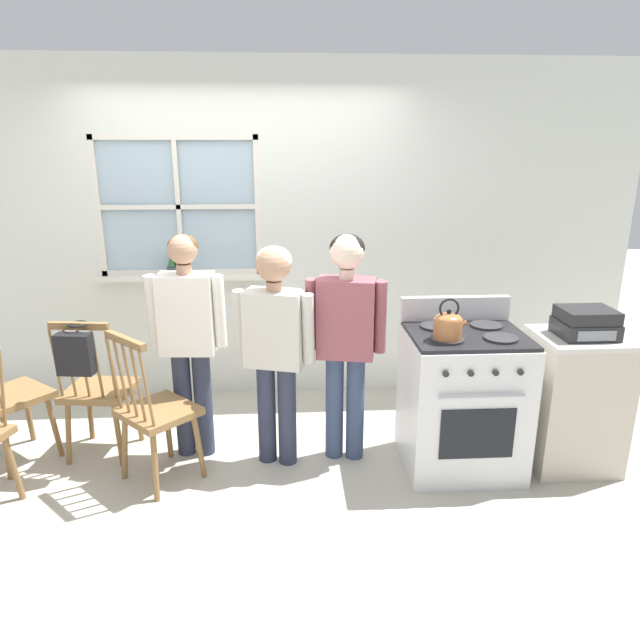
# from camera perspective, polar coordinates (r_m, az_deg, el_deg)

# --- Properties ---
(ground_plane) EXTENTS (16.00, 16.00, 0.00)m
(ground_plane) POSITION_cam_1_polar(r_m,az_deg,el_deg) (3.83, -8.13, -15.42)
(ground_plane) COLOR #B2AD9E
(wall_back) EXTENTS (6.40, 0.16, 2.70)m
(wall_back) POSITION_cam_1_polar(r_m,az_deg,el_deg) (4.69, -7.15, 8.19)
(wall_back) COLOR silver
(wall_back) RESTS_ON ground_plane
(chair_by_window) EXTENTS (0.47, 0.45, 1.00)m
(chair_by_window) POSITION_cam_1_polar(r_m,az_deg,el_deg) (4.13, -21.29, -6.70)
(chair_by_window) COLOR olive
(chair_by_window) RESTS_ON ground_plane
(chair_near_wall) EXTENTS (0.58, 0.58, 1.00)m
(chair_near_wall) POSITION_cam_1_polar(r_m,az_deg,el_deg) (3.71, -16.12, -8.93)
(chair_near_wall) COLOR olive
(chair_near_wall) RESTS_ON ground_plane
(chair_center_cluster) EXTENTS (0.58, 0.58, 1.00)m
(chair_center_cluster) POSITION_cam_1_polar(r_m,az_deg,el_deg) (4.30, -28.66, -6.78)
(chair_center_cluster) COLOR olive
(chair_center_cluster) RESTS_ON ground_plane
(person_elderly_left) EXTENTS (0.51, 0.23, 1.52)m
(person_elderly_left) POSITION_cam_1_polar(r_m,az_deg,el_deg) (3.80, -13.05, -0.88)
(person_elderly_left) COLOR #2D3347
(person_elderly_left) RESTS_ON ground_plane
(person_teen_center) EXTENTS (0.53, 0.30, 1.46)m
(person_teen_center) POSITION_cam_1_polar(r_m,az_deg,el_deg) (3.62, -4.52, -1.48)
(person_teen_center) COLOR #2D3347
(person_teen_center) RESTS_ON ground_plane
(person_adult_right) EXTENTS (0.53, 0.28, 1.53)m
(person_adult_right) POSITION_cam_1_polar(r_m,az_deg,el_deg) (3.66, 2.61, -0.61)
(person_adult_right) COLOR #384766
(person_adult_right) RESTS_ON ground_plane
(stove) EXTENTS (0.73, 0.68, 1.08)m
(stove) POSITION_cam_1_polar(r_m,az_deg,el_deg) (3.84, 14.01, -7.67)
(stove) COLOR silver
(stove) RESTS_ON ground_plane
(kettle) EXTENTS (0.21, 0.17, 0.25)m
(kettle) POSITION_cam_1_polar(r_m,az_deg,el_deg) (3.48, 12.70, -0.45)
(kettle) COLOR #A86638
(kettle) RESTS_ON stove
(potted_plant) EXTENTS (0.11, 0.11, 0.31)m
(potted_plant) POSITION_cam_1_polar(r_m,az_deg,el_deg) (4.70, -14.41, 5.55)
(potted_plant) COLOR #42474C
(potted_plant) RESTS_ON wall_back
(handbag) EXTENTS (0.23, 0.21, 0.31)m
(handbag) POSITION_cam_1_polar(r_m,az_deg,el_deg) (3.81, -23.31, -3.05)
(handbag) COLOR black
(handbag) RESTS_ON chair_by_window
(side_counter) EXTENTS (0.55, 0.50, 0.90)m
(side_counter) POSITION_cam_1_polar(r_m,az_deg,el_deg) (4.11, 23.98, -7.36)
(side_counter) COLOR beige
(side_counter) RESTS_ON ground_plane
(stereo) EXTENTS (0.34, 0.29, 0.18)m
(stereo) POSITION_cam_1_polar(r_m,az_deg,el_deg) (3.92, 25.05, -0.27)
(stereo) COLOR #232326
(stereo) RESTS_ON side_counter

